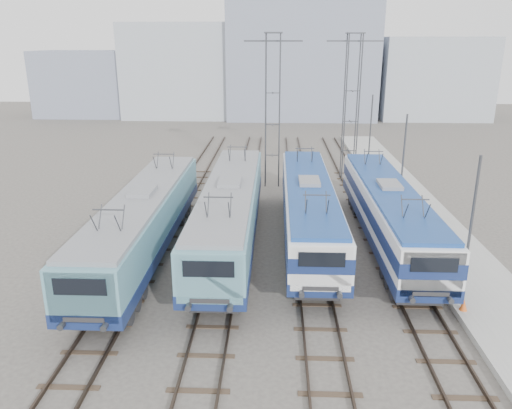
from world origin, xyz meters
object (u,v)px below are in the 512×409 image
Objects in this scene: mast_front at (470,236)px; catenary_tower_east at (351,101)px; mast_rear at (370,135)px; safety_cone at (464,305)px; locomotive_center_right at (309,206)px; locomotive_far_left at (143,220)px; mast_mid at (402,168)px; locomotive_far_right at (388,210)px; catenary_tower_west at (273,104)px; locomotive_center_left at (230,210)px.

catenary_tower_east is at bearing 95.45° from mast_front.
safety_cone is (-0.10, -24.65, -2.95)m from mast_rear.
locomotive_far_left is at bearing -163.16° from locomotive_center_right.
catenary_tower_east is 4.28m from mast_rear.
safety_cone is at bearing -90.45° from mast_mid.
locomotive_far_right is 1.46× the size of catenary_tower_west.
mast_mid is (8.60, -8.00, -3.14)m from catenary_tower_west.
locomotive_center_right is at bearing 130.38° from mast_front.
locomotive_center_right is 2.54× the size of mast_front.
catenary_tower_west is at bearing 100.18° from locomotive_center_right.
locomotive_center_right is (4.50, 0.98, -0.04)m from locomotive_center_left.
catenary_tower_west is at bearing 137.07° from mast_mid.
locomotive_center_right is 13.46m from catenary_tower_west.
safety_cone is at bearing -77.28° from locomotive_far_right.
locomotive_far_left is 1.04× the size of locomotive_far_right.
locomotive_center_left reaches higher than locomotive_far_right.
catenary_tower_east is 1.71× the size of mast_mid.
safety_cone is (-0.10, -0.65, -2.95)m from mast_front.
mast_front reaches higher than safety_cone.
mast_rear is (8.60, 4.00, -3.14)m from catenary_tower_west.
mast_rear is at bearing 68.99° from locomotive_center_right.
mast_mid is 12.99m from safety_cone.
catenary_tower_east is 23.58× the size of safety_cone.
locomotive_far_left is 1.51× the size of catenary_tower_west.
safety_cone is at bearing -90.23° from mast_rear.
locomotive_far_left is at bearing 162.83° from mast_front.
locomotive_far_left is 17.25m from catenary_tower_west.
locomotive_far_right is 15.21m from catenary_tower_west.
safety_cone is at bearing -84.95° from catenary_tower_east.
mast_rear is at bearing 24.94° from catenary_tower_west.
catenary_tower_east reaches higher than locomotive_center_right.
catenary_tower_west is at bearing 113.27° from mast_front.
catenary_tower_east is (6.50, 2.00, 0.00)m from catenary_tower_west.
locomotive_far_right is 5.39m from mast_mid.
locomotive_center_right is at bearing 16.84° from locomotive_far_left.
mast_front is at bearing -84.55° from catenary_tower_east.
mast_mid is at bearing 90.00° from mast_front.
catenary_tower_west is 1.71× the size of mast_rear.
mast_rear is at bearing 90.00° from mast_front.
locomotive_far_left is 35.71× the size of safety_cone.
mast_mid reaches higher than locomotive_center_left.
mast_front is at bearing -17.17° from locomotive_far_left.
locomotive_center_left is 20.63m from mast_rear.
locomotive_center_left is at bearing -121.78° from mast_rear.
locomotive_center_left is (4.50, 1.75, 0.05)m from locomotive_far_left.
mast_front is at bearing -90.00° from mast_rear.
locomotive_far_left is 9.40m from locomotive_center_right.
locomotive_center_left reaches higher than locomotive_far_left.
locomotive_far_left is at bearing -154.69° from mast_mid.
catenary_tower_west is at bearing -162.90° from catenary_tower_east.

